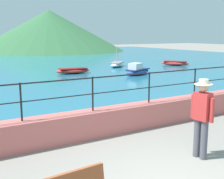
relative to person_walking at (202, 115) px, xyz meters
name	(u,v)px	position (x,y,z in m)	size (l,w,h in m)	color
promenade_wall	(93,123)	(-1.38, 2.45, -0.63)	(20.00, 0.56, 0.70)	#BC605B
railing	(93,87)	(-1.38, 2.45, 0.35)	(18.44, 0.04, 0.90)	black
hill_main	(49,31)	(10.69, 40.86, 2.15)	(23.23, 23.23, 6.25)	#33663D
person_walking	(202,115)	(0.00, 0.00, 0.00)	(0.38, 0.57, 1.75)	#4C4C56
boat_0	(73,71)	(3.03, 14.04, -0.72)	(2.38, 1.14, 0.36)	red
boat_1	(137,70)	(6.43, 11.44, -0.65)	(2.47, 1.69, 0.76)	#2D4C9E
boat_2	(175,63)	(12.50, 14.49, -0.72)	(2.09, 2.39, 0.36)	red
boat_3	(117,64)	(7.79, 16.17, -0.72)	(2.27, 2.25, 1.63)	white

